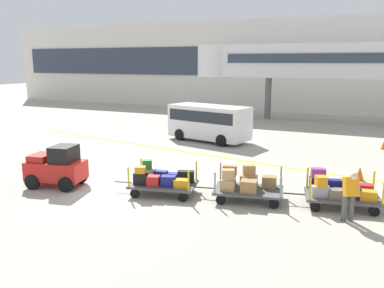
{
  "coord_description": "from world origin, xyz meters",
  "views": [
    {
      "loc": [
        8.53,
        -11.94,
        4.64
      ],
      "look_at": [
        2.32,
        1.83,
        1.47
      ],
      "focal_mm": 36.95,
      "sensor_mm": 36.0,
      "label": 1
    }
  ],
  "objects_px": {
    "baggage_cart_lead": "(162,180)",
    "baggage_handler": "(350,194)",
    "baggage_cart_tail": "(339,191)",
    "safety_cone_near": "(384,144)",
    "baggage_cart_middle": "(245,184)",
    "shuttle_van": "(209,120)",
    "safety_cone_far": "(360,173)",
    "baggage_tug": "(57,167)"
  },
  "relations": [
    {
      "from": "baggage_cart_lead",
      "to": "shuttle_van",
      "type": "relative_size",
      "value": 0.6
    },
    {
      "from": "shuttle_van",
      "to": "safety_cone_near",
      "type": "relative_size",
      "value": 9.28
    },
    {
      "from": "baggage_tug",
      "to": "safety_cone_near",
      "type": "distance_m",
      "value": 16.7
    },
    {
      "from": "baggage_cart_lead",
      "to": "baggage_cart_middle",
      "type": "height_order",
      "value": "baggage_cart_middle"
    },
    {
      "from": "baggage_cart_middle",
      "to": "shuttle_van",
      "type": "height_order",
      "value": "shuttle_van"
    },
    {
      "from": "safety_cone_near",
      "to": "baggage_cart_tail",
      "type": "bearing_deg",
      "value": -98.78
    },
    {
      "from": "baggage_cart_middle",
      "to": "safety_cone_far",
      "type": "distance_m",
      "value": 5.37
    },
    {
      "from": "baggage_tug",
      "to": "baggage_handler",
      "type": "height_order",
      "value": "baggage_tug"
    },
    {
      "from": "baggage_tug",
      "to": "safety_cone_near",
      "type": "height_order",
      "value": "baggage_tug"
    },
    {
      "from": "shuttle_van",
      "to": "baggage_tug",
      "type": "bearing_deg",
      "value": -100.59
    },
    {
      "from": "baggage_cart_tail",
      "to": "baggage_handler",
      "type": "xyz_separation_m",
      "value": [
        0.36,
        -1.2,
        0.33
      ]
    },
    {
      "from": "safety_cone_far",
      "to": "baggage_handler",
      "type": "bearing_deg",
      "value": -92.07
    },
    {
      "from": "baggage_cart_lead",
      "to": "baggage_handler",
      "type": "bearing_deg",
      "value": 0.34
    },
    {
      "from": "baggage_tug",
      "to": "baggage_cart_tail",
      "type": "xyz_separation_m",
      "value": [
        9.86,
        2.08,
        -0.22
      ]
    },
    {
      "from": "baggage_cart_middle",
      "to": "shuttle_van",
      "type": "bearing_deg",
      "value": 118.81
    },
    {
      "from": "baggage_cart_tail",
      "to": "safety_cone_near",
      "type": "distance_m",
      "value": 10.22
    },
    {
      "from": "baggage_cart_middle",
      "to": "safety_cone_near",
      "type": "height_order",
      "value": "baggage_cart_middle"
    },
    {
      "from": "baggage_cart_middle",
      "to": "baggage_cart_tail",
      "type": "bearing_deg",
      "value": 11.36
    },
    {
      "from": "baggage_handler",
      "to": "safety_cone_near",
      "type": "relative_size",
      "value": 2.84
    },
    {
      "from": "shuttle_van",
      "to": "baggage_cart_lead",
      "type": "bearing_deg",
      "value": -77.77
    },
    {
      "from": "baggage_cart_tail",
      "to": "safety_cone_near",
      "type": "height_order",
      "value": "baggage_cart_tail"
    },
    {
      "from": "baggage_handler",
      "to": "safety_cone_far",
      "type": "xyz_separation_m",
      "value": [
        0.17,
        4.66,
        -0.59
      ]
    },
    {
      "from": "baggage_handler",
      "to": "baggage_cart_middle",
      "type": "bearing_deg",
      "value": 169.8
    },
    {
      "from": "safety_cone_near",
      "to": "baggage_cart_lead",
      "type": "bearing_deg",
      "value": -123.09
    },
    {
      "from": "baggage_cart_lead",
      "to": "safety_cone_near",
      "type": "bearing_deg",
      "value": 56.91
    },
    {
      "from": "baggage_cart_middle",
      "to": "shuttle_van",
      "type": "distance_m",
      "value": 10.26
    },
    {
      "from": "baggage_cart_middle",
      "to": "baggage_cart_tail",
      "type": "relative_size",
      "value": 1.0
    },
    {
      "from": "baggage_cart_lead",
      "to": "baggage_handler",
      "type": "xyz_separation_m",
      "value": [
        6.18,
        0.04,
        0.35
      ]
    },
    {
      "from": "baggage_cart_lead",
      "to": "baggage_handler",
      "type": "relative_size",
      "value": 1.97
    },
    {
      "from": "baggage_tug",
      "to": "baggage_cart_tail",
      "type": "distance_m",
      "value": 10.08
    },
    {
      "from": "baggage_tug",
      "to": "safety_cone_far",
      "type": "bearing_deg",
      "value": 28.13
    },
    {
      "from": "safety_cone_near",
      "to": "baggage_handler",
      "type": "bearing_deg",
      "value": -96.09
    },
    {
      "from": "baggage_tug",
      "to": "baggage_cart_lead",
      "type": "xyz_separation_m",
      "value": [
        4.04,
        0.85,
        -0.24
      ]
    },
    {
      "from": "baggage_tug",
      "to": "shuttle_van",
      "type": "distance_m",
      "value": 10.65
    },
    {
      "from": "baggage_cart_lead",
      "to": "safety_cone_far",
      "type": "relative_size",
      "value": 5.61
    },
    {
      "from": "baggage_cart_lead",
      "to": "shuttle_van",
      "type": "height_order",
      "value": "shuttle_van"
    },
    {
      "from": "safety_cone_near",
      "to": "safety_cone_far",
      "type": "bearing_deg",
      "value": -98.88
    },
    {
      "from": "baggage_cart_lead",
      "to": "baggage_tug",
      "type": "bearing_deg",
      "value": -168.1
    },
    {
      "from": "baggage_cart_tail",
      "to": "safety_cone_far",
      "type": "height_order",
      "value": "baggage_cart_tail"
    },
    {
      "from": "shuttle_van",
      "to": "safety_cone_near",
      "type": "height_order",
      "value": "shuttle_van"
    },
    {
      "from": "baggage_cart_lead",
      "to": "baggage_cart_middle",
      "type": "distance_m",
      "value": 2.92
    },
    {
      "from": "shuttle_van",
      "to": "baggage_cart_middle",
      "type": "bearing_deg",
      "value": -61.19
    }
  ]
}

